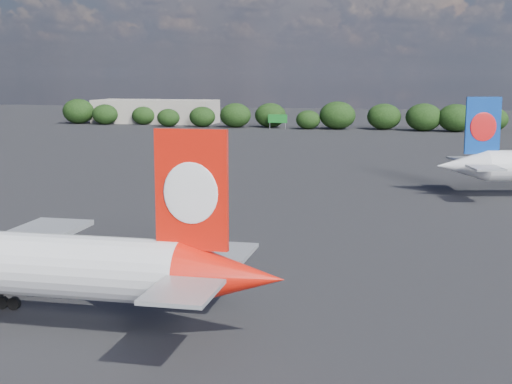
# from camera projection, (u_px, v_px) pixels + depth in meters

# --- Properties ---
(ground) EXTENTS (500.00, 500.00, 0.00)m
(ground) POSITION_uv_depth(u_px,v_px,m) (230.00, 189.00, 106.76)
(ground) COLOR black
(ground) RESTS_ON ground
(terminal_building) EXTENTS (42.00, 16.00, 8.00)m
(terminal_building) POSITION_uv_depth(u_px,v_px,m) (156.00, 111.00, 247.94)
(terminal_building) COLOR #9F9589
(terminal_building) RESTS_ON ground
(highway_sign) EXTENTS (6.00, 0.30, 4.50)m
(highway_sign) POSITION_uv_depth(u_px,v_px,m) (278.00, 119.00, 221.55)
(highway_sign) COLOR #166E22
(highway_sign) RESTS_ON ground
(billboard_yellow) EXTENTS (5.00, 0.30, 5.50)m
(billboard_yellow) POSITION_uv_depth(u_px,v_px,m) (377.00, 117.00, 220.00)
(billboard_yellow) COLOR gold
(billboard_yellow) RESTS_ON ground
(horizon_treeline) EXTENTS (206.22, 15.29, 8.61)m
(horizon_treeline) POSITION_uv_depth(u_px,v_px,m) (352.00, 117.00, 219.97)
(horizon_treeline) COLOR black
(horizon_treeline) RESTS_ON ground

